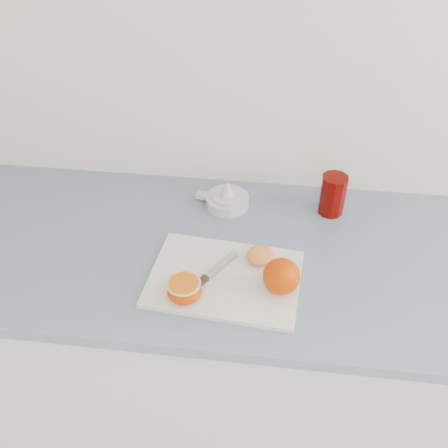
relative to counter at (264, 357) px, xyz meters
name	(u,v)px	position (x,y,z in m)	size (l,w,h in m)	color
counter	(264,357)	(0.00, 0.00, 0.00)	(2.57, 0.64, 0.89)	silver
cutting_board	(225,278)	(-0.11, -0.11, 0.45)	(0.35, 0.25, 0.01)	silver
whole_orange	(281,276)	(0.02, -0.14, 0.50)	(0.08, 0.08, 0.08)	red
half_orange	(184,290)	(-0.19, -0.19, 0.48)	(0.08, 0.08, 0.05)	red
squeezed_shell	(260,255)	(-0.03, -0.05, 0.47)	(0.07, 0.07, 0.03)	orange
paring_knife	(200,283)	(-0.16, -0.15, 0.46)	(0.12, 0.17, 0.01)	#4C2E1D
citrus_juicer	(227,199)	(-0.14, 0.18, 0.47)	(0.15, 0.12, 0.08)	white
red_tumbler	(332,196)	(0.15, 0.18, 0.50)	(0.07, 0.07, 0.12)	#5B0300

